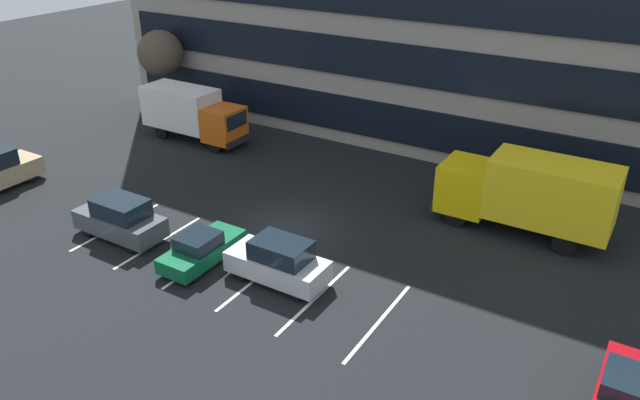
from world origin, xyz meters
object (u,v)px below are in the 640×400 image
Objects in this scene: box_truck_orange at (192,112)px; sedan_maroon at (627,392)px; suv_charcoal at (120,219)px; box_truck_yellow_all at (528,192)px; bare_tree at (161,54)px; sedan_forest at (202,249)px; suv_silver at (278,262)px.

sedan_maroon is (27.05, -10.65, -1.18)m from box_truck_orange.
suv_charcoal is (-21.31, -0.63, 0.28)m from sedan_maroon.
bare_tree is (-26.66, 4.07, 2.24)m from box_truck_yellow_all.
sedan_forest is at bearing -46.76° from box_truck_orange.
box_truck_orange is 1.77× the size of sedan_forest.
sedan_maroon is 1.00× the size of sedan_forest.
box_truck_orange is 1.63× the size of suv_charcoal.
bare_tree is (-11.03, 14.26, 3.37)m from suv_charcoal.
box_truck_yellow_all is 27.06m from bare_tree.
suv_charcoal is at bearing -146.88° from box_truck_yellow_all.
box_truck_yellow_all is 1.34× the size of bare_tree.
box_truck_yellow_all is 1.88× the size of suv_silver.
suv_silver is at bearing -34.88° from bare_tree.
sedan_forest is at bearing -170.98° from suv_silver.
box_truck_yellow_all is at bearing 120.72° from sedan_maroon.
sedan_maroon is at bearing 1.29° from sedan_forest.
box_truck_orange is at bearing 177.09° from box_truck_yellow_all.
box_truck_orange is at bearing 116.99° from suv_charcoal.
suv_silver is (8.24, 0.83, -0.03)m from suv_charcoal.
bare_tree reaches higher than sedan_forest.
suv_charcoal is at bearing -52.27° from bare_tree.
suv_charcoal is at bearing -176.88° from sedan_forest.
sedan_maroon is 35.28m from bare_tree.
sedan_maroon is 13.07m from suv_silver.
suv_silver is 23.74m from bare_tree.
suv_silver is (3.61, 0.57, 0.24)m from sedan_forest.
sedan_forest is 3.67m from suv_silver.
box_truck_orange reaches higher than sedan_maroon.
box_truck_orange is 12.69m from suv_charcoal.
bare_tree is at bearing 127.73° from suv_charcoal.
box_truck_orange is 1.68× the size of suv_silver.
suv_charcoal is (5.74, -11.28, -0.90)m from box_truck_orange.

